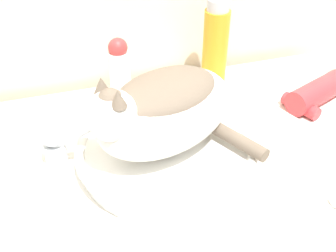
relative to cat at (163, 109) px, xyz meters
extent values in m
cylinder|color=white|center=(0.01, 0.00, -0.11)|extent=(0.34, 0.34, 0.04)
torus|color=white|center=(0.01, 0.00, -0.10)|extent=(0.36, 0.36, 0.02)
ellipsoid|color=silver|center=(0.01, 0.00, -0.01)|extent=(0.33, 0.27, 0.15)
ellipsoid|color=#6B5B4C|center=(0.01, 0.00, 0.03)|extent=(0.25, 0.21, 0.07)
sphere|color=silver|center=(-0.10, -0.04, 0.03)|extent=(0.09, 0.09, 0.09)
sphere|color=#6B5B4C|center=(-0.10, -0.04, 0.06)|extent=(0.05, 0.05, 0.05)
cone|color=#6B5B4C|center=(-0.11, -0.01, 0.08)|extent=(0.03, 0.03, 0.03)
cone|color=#6B5B4C|center=(-0.09, -0.06, 0.08)|extent=(0.03, 0.03, 0.03)
cylinder|color=#6B5B4C|center=(0.13, -0.03, -0.07)|extent=(0.10, 0.16, 0.03)
cylinder|color=silver|center=(-0.20, 0.05, -0.11)|extent=(0.04, 0.04, 0.06)
cylinder|color=silver|center=(-0.14, 0.04, -0.04)|extent=(0.14, 0.05, 0.09)
sphere|color=silver|center=(-0.20, 0.05, -0.05)|extent=(0.05, 0.05, 0.05)
cylinder|color=white|center=(-0.03, 0.26, -0.07)|extent=(0.05, 0.05, 0.13)
sphere|color=red|center=(-0.03, 0.26, 0.01)|extent=(0.05, 0.05, 0.05)
cylinder|color=orange|center=(0.21, 0.26, -0.03)|extent=(0.06, 0.06, 0.20)
cylinder|color=#B7B7BC|center=(0.21, 0.26, 0.08)|extent=(0.05, 0.05, 0.03)
cylinder|color=#C63338|center=(0.42, 0.10, -0.10)|extent=(0.18, 0.12, 0.06)
cylinder|color=#C63338|center=(0.36, 0.08, -0.12)|extent=(0.06, 0.10, 0.03)
camera|label=1|loc=(-0.18, -0.61, 0.44)|focal=45.00mm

